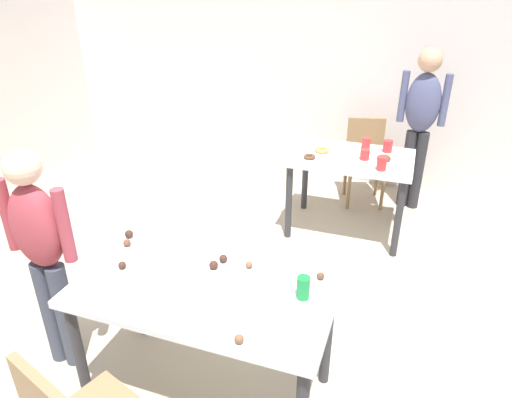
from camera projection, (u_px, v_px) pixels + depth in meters
name	position (u px, v px, depth m)	size (l,w,h in m)	color
ground_plane	(203.00, 361.00, 2.90)	(6.40, 6.40, 0.00)	tan
wall_back	(322.00, 64.00, 5.02)	(6.40, 0.10, 2.60)	silver
dining_table_near	(204.00, 302.00, 2.41)	(1.35, 0.72, 0.75)	silver
dining_table_far	(350.00, 167.00, 4.10)	(1.07, 0.73, 0.75)	silver
chair_far_table	(365.00, 156.00, 4.76)	(0.49, 0.49, 0.87)	olive
person_girl_near	(42.00, 246.00, 2.55)	(0.45, 0.20, 1.41)	#383D4C
person_adult_far	(421.00, 116.00, 4.40)	(0.45, 0.22, 1.60)	#28282D
mixing_bowl	(141.00, 288.00, 2.31)	(0.20, 0.20, 0.07)	white
soda_can	(303.00, 288.00, 2.26)	(0.07, 0.07, 0.12)	#198438
fork_near	(282.00, 346.00, 1.99)	(0.17, 0.02, 0.01)	silver
cup_near_0	(285.00, 286.00, 2.29)	(0.07, 0.07, 0.10)	white
cake_ball_0	(321.00, 276.00, 2.42)	(0.04, 0.04, 0.04)	brown
cake_ball_1	(127.00, 243.00, 2.71)	(0.04, 0.04, 0.04)	brown
cake_ball_2	(122.00, 265.00, 2.51)	(0.04, 0.04, 0.04)	#3D2319
cake_ball_3	(239.00, 339.00, 2.00)	(0.04, 0.04, 0.04)	brown
cake_ball_4	(129.00, 234.00, 2.80)	(0.05, 0.05, 0.05)	#3D2319
cake_ball_5	(249.00, 265.00, 2.51)	(0.04, 0.04, 0.04)	brown
cake_ball_6	(214.00, 265.00, 2.50)	(0.05, 0.05, 0.05)	#3D2319
cake_ball_7	(223.00, 259.00, 2.56)	(0.05, 0.05, 0.05)	#3D2319
pitcher_far	(296.00, 145.00, 4.00)	(0.10, 0.10, 0.20)	white
cup_far_0	(366.00, 143.00, 4.19)	(0.08, 0.08, 0.10)	red
cup_far_1	(388.00, 146.00, 4.12)	(0.08, 0.08, 0.11)	red
cup_far_2	(365.00, 155.00, 3.95)	(0.08, 0.08, 0.09)	red
cup_far_3	(382.00, 164.00, 3.74)	(0.08, 0.08, 0.11)	red
donut_far_0	(322.00, 150.00, 4.13)	(0.13, 0.13, 0.04)	gold
donut_far_1	(384.00, 158.00, 3.95)	(0.12, 0.12, 0.04)	brown
donut_far_2	(309.00, 157.00, 3.99)	(0.11, 0.11, 0.03)	brown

